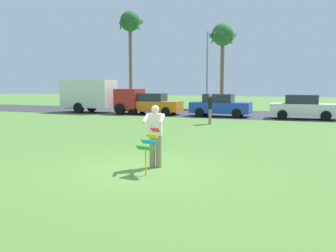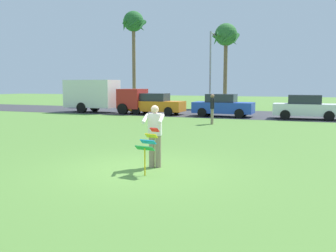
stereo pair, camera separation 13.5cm
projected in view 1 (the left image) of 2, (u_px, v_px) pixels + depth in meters
name	position (u px, v px, depth m)	size (l,w,h in m)	color
ground_plane	(141.00, 170.00, 9.95)	(120.00, 120.00, 0.00)	#568438
road_strip	(247.00, 114.00, 27.74)	(120.00, 8.00, 0.01)	#38383D
person_kite_flyer	(155.00, 134.00, 10.11)	(0.65, 0.73, 1.73)	gray
kite_held	(149.00, 144.00, 9.35)	(0.53, 0.67, 1.18)	red
parked_truck_red_cab	(98.00, 95.00, 29.34)	(6.73, 2.20, 2.62)	#B2231E
parked_car_orange	(153.00, 104.00, 27.74)	(4.21, 1.85, 1.60)	orange
parked_car_blue	(220.00, 106.00, 25.95)	(4.23, 1.89, 1.60)	#2347B7
parked_car_white	(303.00, 107.00, 24.03)	(4.25, 1.94, 1.60)	white
palm_tree_left_near	(130.00, 26.00, 38.12)	(2.58, 2.71, 9.82)	brown
palm_tree_right_near	(223.00, 38.00, 34.72)	(2.58, 2.71, 7.99)	brown
streetlight_pole	(208.00, 65.00, 33.41)	(0.24, 1.65, 7.00)	#9E9EA3
person_walker_near	(210.00, 108.00, 21.04)	(0.29, 0.56, 1.73)	gray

